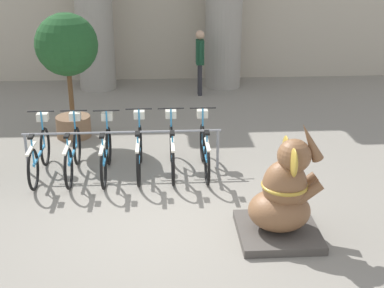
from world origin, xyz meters
TOP-DOWN VIEW (x-y plane):
  - ground_plane at (0.00, 0.00)m, footprint 60.00×60.00m
  - bike_rack at (-0.71, 1.95)m, footprint 3.53×0.05m
  - bicycle_0 at (-2.18, 1.84)m, footprint 0.48×1.75m
  - bicycle_1 at (-1.59, 1.84)m, footprint 0.48×1.75m
  - bicycle_2 at (-1.01, 1.81)m, footprint 0.48×1.75m
  - bicycle_3 at (-0.42, 1.87)m, footprint 0.48×1.75m
  - bicycle_4 at (0.17, 1.86)m, footprint 0.48×1.75m
  - bicycle_5 at (0.75, 1.85)m, footprint 0.48×1.75m
  - elephant_statue at (1.67, -0.44)m, footprint 1.14×1.14m
  - person_pedestrian at (1.04, 6.78)m, footprint 0.23×0.47m
  - potted_tree at (-1.88, 3.80)m, footprint 1.26×1.26m

SIDE VIEW (x-z plane):
  - ground_plane at x=0.00m, z-range 0.00..0.00m
  - bicycle_0 at x=-2.18m, z-range -0.11..0.96m
  - bicycle_1 at x=-1.59m, z-range -0.11..0.96m
  - bicycle_2 at x=-1.01m, z-range -0.11..0.96m
  - bicycle_3 at x=-0.42m, z-range -0.11..0.96m
  - bicycle_4 at x=0.17m, z-range -0.11..0.96m
  - bicycle_5 at x=0.75m, z-range -0.11..0.96m
  - elephant_statue at x=1.67m, z-range -0.28..1.46m
  - bike_rack at x=-0.71m, z-range 0.22..0.99m
  - person_pedestrian at x=1.04m, z-range 0.17..1.89m
  - potted_tree at x=-1.88m, z-range 0.48..3.08m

